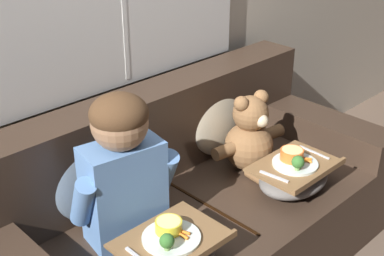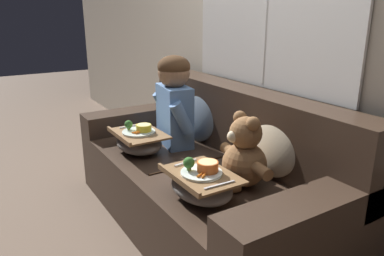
{
  "view_description": "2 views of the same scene",
  "coord_description": "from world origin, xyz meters",
  "views": [
    {
      "loc": [
        -1.43,
        -1.42,
        1.83
      ],
      "look_at": [
        0.07,
        0.12,
        0.74
      ],
      "focal_mm": 50.0,
      "sensor_mm": 36.0,
      "label": 1
    },
    {
      "loc": [
        1.82,
        -1.18,
        1.35
      ],
      "look_at": [
        -0.08,
        -0.0,
        0.65
      ],
      "focal_mm": 35.0,
      "sensor_mm": 36.0,
      "label": 2
    }
  ],
  "objects": [
    {
      "name": "throw_pillow_behind_child",
      "position": [
        -0.39,
        0.26,
        0.64
      ],
      "size": [
        0.43,
        0.21,
        0.44
      ],
      "color": "slate",
      "rests_on": "couch"
    },
    {
      "name": "child_figure",
      "position": [
        -0.39,
        0.04,
        0.78
      ],
      "size": [
        0.46,
        0.25,
        0.63
      ],
      "color": "#5B84BC",
      "rests_on": "couch"
    },
    {
      "name": "throw_pillow_behind_teddy",
      "position": [
        0.39,
        0.26,
        0.64
      ],
      "size": [
        0.39,
        0.19,
        0.4
      ],
      "color": "#C1B293",
      "rests_on": "couch"
    },
    {
      "name": "lap_tray_teddy",
      "position": [
        0.38,
        -0.23,
        0.51
      ],
      "size": [
        0.4,
        0.29,
        0.21
      ],
      "color": "slate",
      "rests_on": "teddy_bear"
    },
    {
      "name": "lap_tray_child",
      "position": [
        -0.39,
        -0.23,
        0.51
      ],
      "size": [
        0.4,
        0.3,
        0.21
      ],
      "color": "slate",
      "rests_on": "child_figure"
    },
    {
      "name": "teddy_bear",
      "position": [
        0.38,
        0.04,
        0.61
      ],
      "size": [
        0.44,
        0.31,
        0.41
      ],
      "color": "brown",
      "rests_on": "couch"
    },
    {
      "name": "couch",
      "position": [
        0.0,
        0.06,
        0.32
      ],
      "size": [
        1.98,
        0.91,
        0.87
      ],
      "color": "#38281E",
      "rests_on": "ground_plane"
    }
  ]
}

